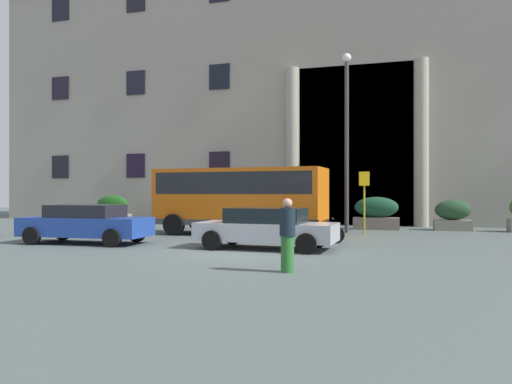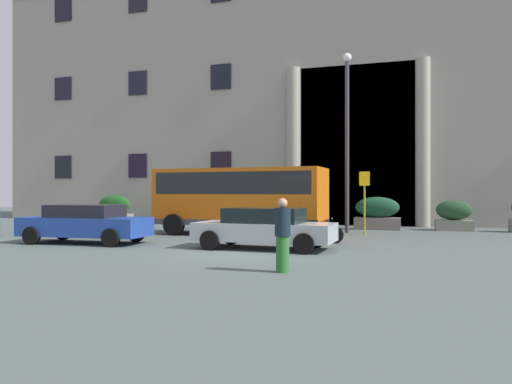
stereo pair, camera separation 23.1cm
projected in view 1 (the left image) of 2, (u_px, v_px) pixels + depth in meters
ground_plane at (240, 254)px, 14.70m from camera, size 80.00×64.00×0.12m
office_building_facade at (325, 99)px, 31.45m from camera, size 42.05×9.62×15.77m
orange_minibus at (240, 195)px, 20.49m from camera, size 7.27×2.88×2.80m
bus_stop_sign at (364, 196)px, 20.73m from camera, size 0.44×0.08×2.69m
hedge_planter_east at (453, 216)px, 22.82m from camera, size 1.67×0.93×1.44m
hedge_planter_far_east at (113, 210)px, 28.23m from camera, size 2.10×0.76×1.63m
hedge_planter_entrance_left at (376, 214)px, 23.41m from camera, size 2.16×0.86×1.58m
parked_coupe_end at (266, 228)px, 15.43m from camera, size 4.48×2.13×1.31m
parked_sedan_second at (86, 223)px, 17.06m from camera, size 4.58×2.09×1.37m
motorcycle_far_end at (75, 225)px, 20.16m from camera, size 1.96×0.55×0.89m
motorcycle_near_kerb at (315, 230)px, 17.22m from camera, size 1.96×0.58×0.89m
pedestrian_woman_dark_dress at (287, 235)px, 10.96m from camera, size 0.36×0.36×1.68m
lamppost_plaza_centre at (347, 129)px, 21.55m from camera, size 0.40×0.40×8.00m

